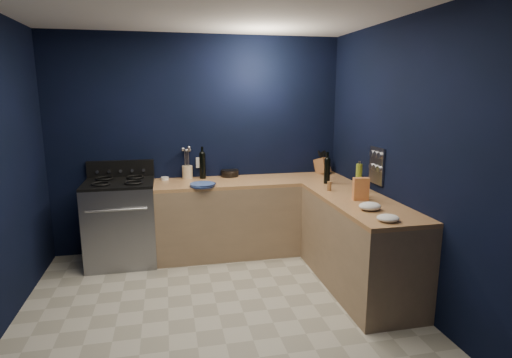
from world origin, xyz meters
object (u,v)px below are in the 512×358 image
object	(u,v)px
gas_range	(122,224)
crouton_bag	(361,189)
plate_stack	(202,185)
knife_block	(322,166)
utensil_crock	(187,172)

from	to	relation	value
gas_range	crouton_bag	xyz separation A→B (m)	(2.37, -1.14, 0.55)
plate_stack	crouton_bag	size ratio (longest dim) A/B	1.26
gas_range	knife_block	world-z (taller)	knife_block
utensil_crock	crouton_bag	distance (m)	2.12
gas_range	knife_block	bearing A→B (deg)	4.86
plate_stack	gas_range	bearing A→B (deg)	166.44
plate_stack	crouton_bag	distance (m)	1.72
crouton_bag	gas_range	bearing A→B (deg)	163.46
gas_range	utensil_crock	size ratio (longest dim) A/B	5.90
knife_block	utensil_crock	bearing A→B (deg)	155.26
gas_range	plate_stack	xyz separation A→B (m)	(0.91, -0.22, 0.46)
knife_block	gas_range	bearing A→B (deg)	161.88
crouton_bag	knife_block	bearing A→B (deg)	93.89
gas_range	crouton_bag	size ratio (longest dim) A/B	4.20
plate_stack	utensil_crock	distance (m)	0.51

